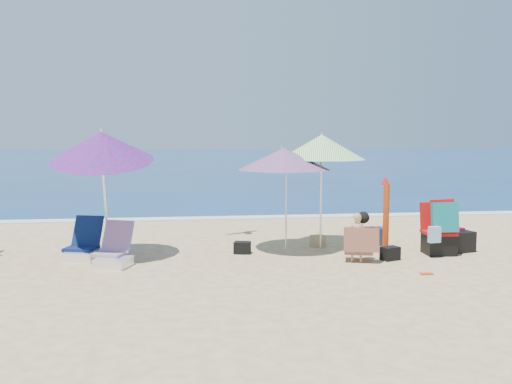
{
  "coord_description": "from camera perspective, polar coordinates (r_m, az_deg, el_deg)",
  "views": [
    {
      "loc": [
        -1.46,
        -8.37,
        2.06
      ],
      "look_at": [
        -0.3,
        1.0,
        1.1
      ],
      "focal_mm": 37.49,
      "sensor_mm": 36.0,
      "label": 1
    }
  ],
  "objects": [
    {
      "name": "umbrella_turquoise",
      "position": [
        9.61,
        3.01,
        3.54
      ],
      "size": [
        1.95,
        1.95,
        1.91
      ],
      "color": "silver",
      "rests_on": "ground"
    },
    {
      "name": "bag_tan",
      "position": [
        10.24,
        6.62,
        -5.21
      ],
      "size": [
        0.3,
        0.26,
        0.22
      ],
      "color": "#A0875B",
      "rests_on": "ground"
    },
    {
      "name": "person_center",
      "position": [
        9.04,
        10.9,
        -4.85
      ],
      "size": [
        0.6,
        0.55,
        0.84
      ],
      "color": "tan",
      "rests_on": "ground"
    },
    {
      "name": "camp_chair_right",
      "position": [
        10.0,
        18.95,
        -4.39
      ],
      "size": [
        0.61,
        0.67,
        0.95
      ],
      "color": "red",
      "rests_on": "ground"
    },
    {
      "name": "chair_rainbow",
      "position": [
        8.99,
        -14.94,
        -6.43
      ],
      "size": [
        0.7,
        0.84,
        0.7
      ],
      "color": "#E66A51",
      "rests_on": "ground"
    },
    {
      "name": "bag_black_a",
      "position": [
        9.59,
        -1.48,
        -5.96
      ],
      "size": [
        0.33,
        0.28,
        0.21
      ],
      "color": "black",
      "rests_on": "ground"
    },
    {
      "name": "ground",
      "position": [
        8.74,
        2.79,
        -7.83
      ],
      "size": [
        120.0,
        120.0,
        0.0
      ],
      "color": "#D8BC84",
      "rests_on": "ground"
    },
    {
      "name": "bag_navy_b",
      "position": [
        10.6,
        12.33,
        -4.63
      ],
      "size": [
        0.44,
        0.33,
        0.33
      ],
      "color": "#1A2339",
      "rests_on": "ground"
    },
    {
      "name": "foam",
      "position": [
        13.7,
        -0.87,
        -2.76
      ],
      "size": [
        120.0,
        0.5,
        0.04
      ],
      "color": "white",
      "rests_on": "ground"
    },
    {
      "name": "umbrella_striped",
      "position": [
        10.07,
        7.02,
        4.76
      ],
      "size": [
        1.9,
        1.9,
        2.16
      ],
      "color": "white",
      "rests_on": "ground"
    },
    {
      "name": "umbrella_blue",
      "position": [
        9.3,
        -16.16,
        4.72
      ],
      "size": [
        1.74,
        1.81,
        2.34
      ],
      "color": "white",
      "rests_on": "ground"
    },
    {
      "name": "bag_black_b",
      "position": [
        9.36,
        14.12,
        -6.37
      ],
      "size": [
        0.35,
        0.29,
        0.23
      ],
      "color": "black",
      "rests_on": "ground"
    },
    {
      "name": "camp_chair_left",
      "position": [
        10.46,
        20.31,
        -4.39
      ],
      "size": [
        0.76,
        0.75,
        0.92
      ],
      "color": "#AE0C20",
      "rests_on": "ground"
    },
    {
      "name": "furled_umbrella",
      "position": [
        9.59,
        13.69,
        -2.11
      ],
      "size": [
        0.18,
        0.22,
        1.4
      ],
      "color": "#B9360D",
      "rests_on": "ground"
    },
    {
      "name": "sea",
      "position": [
        53.43,
        -5.52,
        3.51
      ],
      "size": [
        120.0,
        80.0,
        0.12
      ],
      "color": "navy",
      "rests_on": "ground"
    },
    {
      "name": "orange_item",
      "position": [
        8.56,
        17.73,
        -8.31
      ],
      "size": [
        0.2,
        0.1,
        0.03
      ],
      "color": "red",
      "rests_on": "ground"
    },
    {
      "name": "chair_navy",
      "position": [
        9.6,
        -17.93,
        -5.72
      ],
      "size": [
        0.66,
        0.8,
        0.71
      ],
      "color": "#0C1747",
      "rests_on": "ground"
    }
  ]
}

